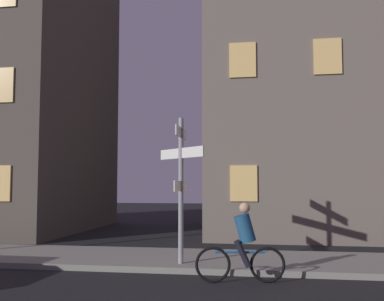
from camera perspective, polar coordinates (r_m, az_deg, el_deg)
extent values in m
cube|color=gray|center=(11.38, 4.63, -14.00)|extent=(40.00, 2.93, 0.14)
cylinder|color=gray|center=(10.44, -1.44, -5.09)|extent=(0.12, 0.12, 3.41)
cube|color=white|center=(10.50, -1.43, 2.32)|extent=(0.03, 1.31, 0.24)
cube|color=white|center=(10.46, -1.43, -0.35)|extent=(1.26, 1.26, 0.24)
cube|color=white|center=(10.44, -1.44, -4.58)|extent=(0.03, 1.63, 0.24)
torus|color=black|center=(9.21, 2.72, -14.49)|extent=(0.72, 0.16, 0.72)
torus|color=black|center=(9.31, 9.72, -14.32)|extent=(0.72, 0.16, 0.72)
cylinder|color=#1959A5|center=(9.20, 6.22, -12.90)|extent=(1.00, 0.19, 0.04)
cylinder|color=navy|center=(9.15, 6.83, -9.94)|extent=(0.49, 0.38, 0.61)
sphere|color=tan|center=(9.12, 6.81, -7.34)|extent=(0.22, 0.22, 0.22)
cylinder|color=black|center=(9.12, 6.60, -13.16)|extent=(0.35, 0.17, 0.55)
cylinder|color=black|center=(9.30, 6.49, -12.99)|extent=(0.35, 0.17, 0.55)
cube|color=#F2C672|center=(16.53, -23.37, 7.74)|extent=(0.90, 0.06, 1.20)
cube|color=#6B6056|center=(20.18, 19.29, 12.61)|extent=(11.17, 8.29, 15.55)
cube|color=#F2C672|center=(14.83, 6.68, -4.23)|extent=(0.90, 0.06, 1.20)
cube|color=#F2C672|center=(15.41, 6.54, 11.52)|extent=(0.90, 0.06, 1.20)
cube|color=#F2C672|center=(15.56, 17.08, 11.53)|extent=(0.90, 0.06, 1.20)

